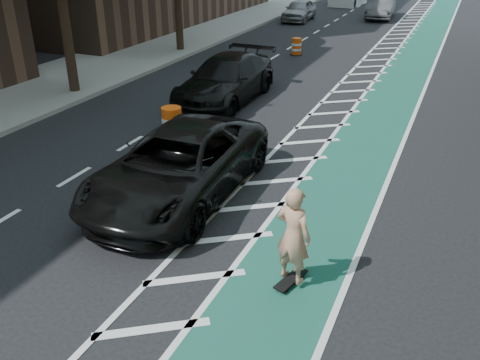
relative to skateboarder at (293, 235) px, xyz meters
The scene contains 14 objects.
ground 3.31m from the skateboarder, 169.86° to the right, with size 120.00×120.00×0.00m, color black.
bike_lane 9.50m from the skateboarder, 90.63° to the left, with size 2.00×90.00×0.01m, color #17503F.
buffer_strip 9.63m from the skateboarder, 99.64° to the left, with size 1.40×90.00×0.01m, color silver.
sidewalk_left 15.78m from the skateboarder, 143.15° to the left, with size 5.00×90.00×0.15m, color gray.
curb_left 13.90m from the skateboarder, 137.07° to the left, with size 0.12×90.00×0.16m, color gray.
skateboard 0.91m from the skateboarder, behind, with size 0.41×0.80×0.10m.
skateboarder is the anchor object (origin of this frame).
suv_near 3.98m from the skateboarder, 148.73° to the left, with size 2.58×5.59×1.55m, color black.
suv_far 10.57m from the skateboarder, 121.38° to the left, with size 2.18×5.36×1.55m, color black.
car_silver 28.32m from the skateboarder, 107.59° to the left, with size 1.62×4.03×1.37m, color gray.
car_grey 30.52m from the skateboarder, 97.13° to the left, with size 1.65×4.73×1.56m, color #504F54.
barrel_a 7.29m from the skateboarder, 136.86° to the left, with size 0.73×0.73×1.00m.
barrel_b 12.79m from the skateboarder, 121.64° to the left, with size 0.72×0.72×0.99m.
barrel_c 17.98m from the skateboarder, 107.83° to the left, with size 0.59×0.59×0.81m.
Camera 1 is at (5.18, -6.34, 5.57)m, focal length 38.00 mm.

